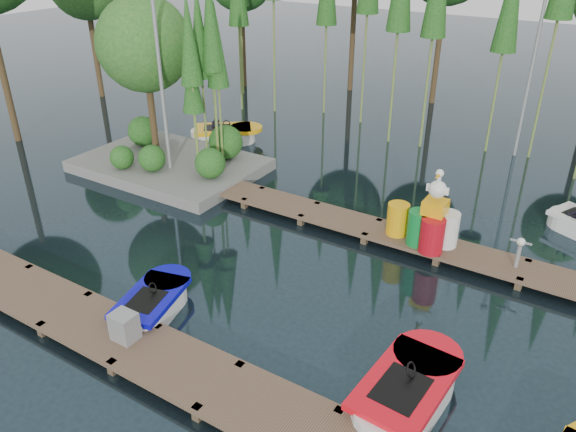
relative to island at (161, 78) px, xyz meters
The scene contains 13 objects.
ground_plane 7.79m from the island, 27.58° to the right, with size 90.00×90.00×0.00m, color #1B2B34.
near_dock 10.44m from the island, 51.04° to the right, with size 18.00×1.50×0.50m.
far_dock 7.91m from the island, ahead, with size 15.00×1.20×0.50m.
island is the anchor object (origin of this frame).
lamp_island 1.56m from the island, 44.71° to the right, with size 0.30×0.30×7.25m.
lamp_rear 12.91m from the island, 36.82° to the left, with size 0.30×0.30×7.25m.
boat_blue 9.15m from the island, 49.64° to the right, with size 1.62×2.59×0.81m.
boat_red 13.30m from the island, 28.25° to the right, with size 1.50×2.98×0.98m.
boat_yellow_far 4.19m from the island, 87.49° to the left, with size 3.04×2.76×1.43m.
utility_cabinet 10.19m from the island, 52.19° to the right, with size 0.50×0.42×0.61m, color gray.
yellow_barrel 9.39m from the island, ahead, with size 0.59×0.59×0.88m, color #F4A70C.
drum_cluster 10.34m from the island, ahead, with size 1.24×1.14×2.14m.
seagull_post 12.41m from the island, ahead, with size 0.50×0.27×0.81m.
Camera 1 is at (7.30, -10.32, 7.84)m, focal length 35.00 mm.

